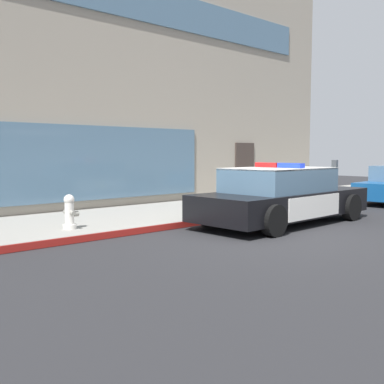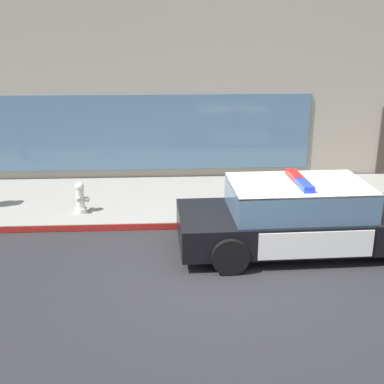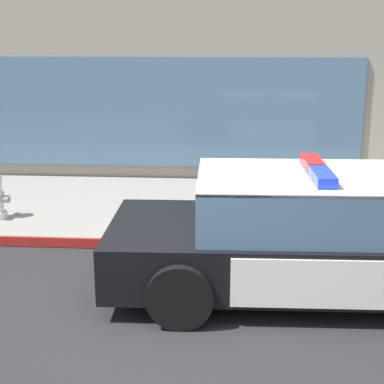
# 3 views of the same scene
# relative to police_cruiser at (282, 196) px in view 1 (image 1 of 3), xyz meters

# --- Properties ---
(ground) EXTENTS (48.00, 48.00, 0.00)m
(ground) POSITION_rel_police_cruiser_xyz_m (-1.68, -0.92, -0.68)
(ground) COLOR #262628
(sidewalk) EXTENTS (48.00, 3.55, 0.15)m
(sidewalk) POSITION_rel_police_cruiser_xyz_m (-1.68, 2.93, -0.61)
(sidewalk) COLOR gray
(sidewalk) RESTS_ON ground
(curb_red_paint) EXTENTS (28.80, 0.04, 0.14)m
(curb_red_paint) POSITION_rel_police_cruiser_xyz_m (-1.68, 1.14, -0.61)
(curb_red_paint) COLOR maroon
(curb_red_paint) RESTS_ON ground
(storefront_building) EXTENTS (21.63, 10.98, 8.65)m
(storefront_building) POSITION_rel_police_cruiser_xyz_m (-2.52, 10.20, 3.64)
(storefront_building) COLOR gray
(storefront_building) RESTS_ON ground
(police_cruiser) EXTENTS (5.07, 2.21, 1.49)m
(police_cruiser) POSITION_rel_police_cruiser_xyz_m (0.00, 0.00, 0.00)
(police_cruiser) COLOR black
(police_cruiser) RESTS_ON ground
(fire_hydrant) EXTENTS (0.34, 0.39, 0.73)m
(fire_hydrant) POSITION_rel_police_cruiser_xyz_m (-4.66, 1.94, -0.18)
(fire_hydrant) COLOR silver
(fire_hydrant) RESTS_ON sidewalk
(parking_meter) EXTENTS (0.12, 0.18, 1.34)m
(parking_meter) POSITION_rel_police_cruiser_xyz_m (4.80, 1.43, 0.40)
(parking_meter) COLOR slate
(parking_meter) RESTS_ON sidewalk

